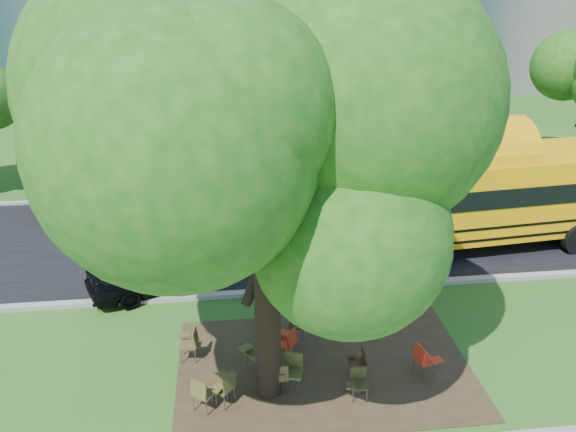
{
  "coord_description": "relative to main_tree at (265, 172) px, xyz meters",
  "views": [
    {
      "loc": [
        -1.14,
        -11.27,
        8.78
      ],
      "look_at": [
        0.69,
        4.36,
        1.9
      ],
      "focal_mm": 35.0,
      "sensor_mm": 36.0,
      "label": 1
    }
  ],
  "objects": [
    {
      "name": "chair_1",
      "position": [
        -1.43,
        -0.44,
        -4.74
      ],
      "size": [
        0.75,
        0.6,
        0.88
      ],
      "rotation": [
        0.0,
        0.0,
        -0.62
      ],
      "color": "brown",
      "rests_on": "ground"
    },
    {
      "name": "dirt_patch",
      "position": [
        1.4,
        0.71,
        -5.27
      ],
      "size": [
        7.0,
        4.5,
        0.03
      ],
      "primitive_type": "cube",
      "color": "#382819",
      "rests_on": "ground"
    },
    {
      "name": "main_tree",
      "position": [
        0.0,
        0.0,
        0.0
      ],
      "size": [
        7.2,
        7.2,
        8.9
      ],
      "color": "black",
      "rests_on": "ground"
    },
    {
      "name": "chair_4",
      "position": [
        0.27,
        -0.02,
        -4.8
      ],
      "size": [
        0.52,
        0.5,
        0.79
      ],
      "rotation": [
        0.0,
        0.0,
        0.08
      ],
      "color": "brown",
      "rests_on": "ground"
    },
    {
      "name": "chair_10",
      "position": [
        0.83,
        1.95,
        -4.81
      ],
      "size": [
        0.45,
        0.54,
        0.77
      ],
      "rotation": [
        0.0,
        0.0,
        -1.7
      ],
      "color": "#4A2A1A",
      "rests_on": "ground"
    },
    {
      "name": "bg_tree_3",
      "position": [
        8.4,
        15.21,
        -0.26
      ],
      "size": [
        5.6,
        5.6,
        7.84
      ],
      "color": "black",
      "rests_on": "ground"
    },
    {
      "name": "chair_0",
      "position": [
        -1.05,
        -0.12,
        -4.78
      ],
      "size": [
        0.61,
        0.48,
        0.82
      ],
      "rotation": [
        0.0,
        0.0,
        -0.23
      ],
      "color": "brown",
      "rests_on": "ground"
    },
    {
      "name": "ground",
      "position": [
        0.4,
        1.21,
        -5.29
      ],
      "size": [
        160.0,
        160.0,
        0.0
      ],
      "primitive_type": "plane",
      "color": "#26551A",
      "rests_on": "ground"
    },
    {
      "name": "chair_2",
      "position": [
        -0.97,
        -0.28,
        -4.74
      ],
      "size": [
        0.6,
        0.76,
        0.88
      ],
      "rotation": [
        0.0,
        0.0,
        0.89
      ],
      "color": "#46421E",
      "rests_on": "ground"
    },
    {
      "name": "chair_5",
      "position": [
        1.95,
        -0.41,
        -4.8
      ],
      "size": [
        0.52,
        0.46,
        0.78
      ],
      "rotation": [
        0.0,
        0.0,
        3.09
      ],
      "color": "#413C1C",
      "rests_on": "ground"
    },
    {
      "name": "bg_tree_2",
      "position": [
        -4.6,
        17.21,
        -1.08
      ],
      "size": [
        4.8,
        4.8,
        6.62
      ],
      "color": "black",
      "rests_on": "ground"
    },
    {
      "name": "kerb_near",
      "position": [
        0.4,
        4.21,
        -5.22
      ],
      "size": [
        80.0,
        0.25,
        0.14
      ],
      "primitive_type": "cube",
      "color": "gray",
      "rests_on": "ground"
    },
    {
      "name": "chair_7",
      "position": [
        3.65,
        0.14,
        -4.76
      ],
      "size": [
        0.62,
        0.58,
        0.85
      ],
      "rotation": [
        0.0,
        0.0,
        -1.32
      ],
      "color": "red",
      "rests_on": "ground"
    },
    {
      "name": "school_bus",
      "position": [
        7.52,
        6.7,
        -3.41
      ],
      "size": [
        13.5,
        4.11,
        3.25
      ],
      "rotation": [
        0.0,
        0.0,
        0.09
      ],
      "color": "#F9A307",
      "rests_on": "ground"
    },
    {
      "name": "chair_3",
      "position": [
        0.53,
        0.08,
        -4.72
      ],
      "size": [
        0.7,
        0.55,
        0.91
      ],
      "rotation": [
        0.0,
        0.0,
        2.86
      ],
      "color": "brown",
      "rests_on": "ground"
    },
    {
      "name": "chair_8",
      "position": [
        -1.78,
        1.41,
        -4.75
      ],
      "size": [
        0.51,
        0.61,
        0.87
      ],
      "rotation": [
        0.0,
        0.0,
        1.46
      ],
      "color": "brown",
      "rests_on": "ground"
    },
    {
      "name": "bg_car_red",
      "position": [
        -5.71,
        12.01,
        -4.59
      ],
      "size": [
        5.54,
        4.14,
        1.4
      ],
      "primitive_type": "imported",
      "rotation": [
        0.0,
        0.0,
        1.98
      ],
      "color": "#5F1210",
      "rests_on": "ground"
    },
    {
      "name": "chair_9",
      "position": [
        -0.16,
        0.84,
        -4.72
      ],
      "size": [
        0.77,
        0.61,
        0.91
      ],
      "rotation": [
        0.0,
        0.0,
        2.18
      ],
      "color": "brown",
      "rests_on": "ground"
    },
    {
      "name": "chair_11",
      "position": [
        0.57,
        1.15,
        -4.76
      ],
      "size": [
        0.58,
        0.73,
        0.86
      ],
      "rotation": [
        0.0,
        0.0,
        0.95
      ],
      "color": "red",
      "rests_on": "ground"
    },
    {
      "name": "black_car",
      "position": [
        -2.81,
        5.01,
        -4.56
      ],
      "size": [
        4.58,
        3.21,
        1.45
      ],
      "primitive_type": "imported",
      "rotation": [
        0.0,
        0.0,
        1.97
      ],
      "color": "black",
      "rests_on": "ground"
    },
    {
      "name": "chair_6",
      "position": [
        2.15,
        0.32,
        -4.8
      ],
      "size": [
        0.48,
        0.51,
        0.78
      ],
      "rotation": [
        0.0,
        0.0,
        1.62
      ],
      "color": "#3F2916",
      "rests_on": "ground"
    },
    {
      "name": "kerb_far",
      "position": [
        0.4,
        12.31,
        -5.22
      ],
      "size": [
        80.0,
        0.25,
        0.14
      ],
      "primitive_type": "cube",
      "color": "gray",
      "rests_on": "ground"
    },
    {
      "name": "asphalt_road",
      "position": [
        0.4,
        8.21,
        -5.27
      ],
      "size": [
        80.0,
        8.0,
        0.04
      ],
      "primitive_type": "cube",
      "color": "black",
      "rests_on": "ground"
    }
  ]
}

